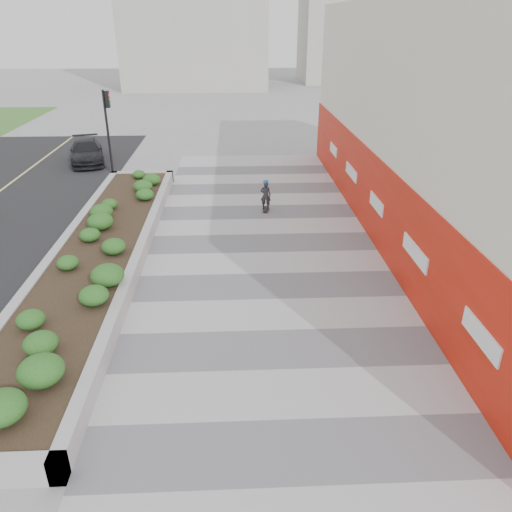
# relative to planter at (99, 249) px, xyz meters

# --- Properties ---
(ground) EXTENTS (160.00, 160.00, 0.00)m
(ground) POSITION_rel_planter_xyz_m (5.50, -7.00, -0.42)
(ground) COLOR gray
(ground) RESTS_ON ground
(walkway) EXTENTS (8.00, 36.00, 0.01)m
(walkway) POSITION_rel_planter_xyz_m (5.50, -4.00, -0.41)
(walkway) COLOR #A8A8AD
(walkway) RESTS_ON ground
(building) EXTENTS (6.04, 24.08, 8.00)m
(building) POSITION_rel_planter_xyz_m (12.48, 1.98, 3.56)
(building) COLOR silver
(building) RESTS_ON ground
(planter) EXTENTS (3.00, 18.00, 0.90)m
(planter) POSITION_rel_planter_xyz_m (0.00, 0.00, 0.00)
(planter) COLOR #9E9EA0
(planter) RESTS_ON ground
(traffic_signal_near) EXTENTS (0.33, 0.28, 4.20)m
(traffic_signal_near) POSITION_rel_planter_xyz_m (-1.73, 10.50, 2.34)
(traffic_signal_near) COLOR black
(traffic_signal_near) RESTS_ON ground
(manhole_cover) EXTENTS (0.44, 0.44, 0.01)m
(manhole_cover) POSITION_rel_planter_xyz_m (6.00, -4.00, -0.42)
(manhole_cover) COLOR #595654
(manhole_cover) RESTS_ON ground
(skateboarder) EXTENTS (0.48, 0.74, 1.35)m
(skateboarder) POSITION_rel_planter_xyz_m (5.81, 4.56, 0.27)
(skateboarder) COLOR beige
(skateboarder) RESTS_ON ground
(car_dark) EXTENTS (2.78, 4.54, 1.23)m
(car_dark) POSITION_rel_planter_xyz_m (-3.68, 12.86, 0.19)
(car_dark) COLOR black
(car_dark) RESTS_ON ground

